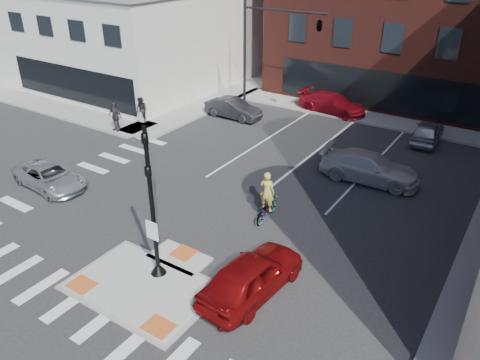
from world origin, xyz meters
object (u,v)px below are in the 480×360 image
Objects in this scene: pedestrian_a at (141,110)px; bg_car_silver at (428,131)px; bg_car_red at (332,103)px; bg_car_dark at (233,108)px; cyclist at (267,203)px; pedestrian_b at (115,116)px; silver_suv at (49,177)px; white_pickup at (370,167)px; red_sedan at (252,275)px.

bg_car_silver is at bearing 26.26° from pedestrian_a.
bg_car_silver is at bearing -99.14° from bg_car_red.
pedestrian_a is (-4.44, -4.62, 0.36)m from bg_car_dark.
bg_car_dark is at bearing 136.65° from bg_car_red.
pedestrian_b is at bearing -19.87° from cyclist.
silver_suv is 11.43m from cyclist.
white_pickup is (13.45, 9.83, 0.14)m from silver_suv.
cyclist is at bearing -17.77° from pedestrian_b.
bg_car_red is (-5.59, 19.97, -0.06)m from red_sedan.
pedestrian_b reaches higher than pedestrian_a.
red_sedan is 2.43× the size of pedestrian_b.
pedestrian_b is (-13.79, 3.81, 0.31)m from cyclist.
pedestrian_a is (-15.50, 10.47, 0.26)m from red_sedan.
bg_car_silver is (1.21, 7.18, -0.06)m from white_pickup.
cyclist is (3.46, -15.31, 0.07)m from bg_car_red.
silver_suv is 1.05× the size of bg_car_dark.
pedestrian_a is at bearing 87.83° from white_pickup.
pedestrian_a reaches higher than bg_car_red.
bg_car_silver is 2.11× the size of pedestrian_b.
bg_car_dark is 13.74m from cyclist.
white_pickup is 12.23m from bg_car_dark.
pedestrian_b reaches higher than bg_car_red.
white_pickup is at bearing -49.38° from silver_suv.
silver_suv is 1.08× the size of bg_car_silver.
white_pickup reaches higher than bg_car_dark.
red_sedan is at bearing 173.70° from white_pickup.
bg_car_dark is (-11.06, 15.10, -0.10)m from red_sedan.
red_sedan is at bearing -31.91° from pedestrian_a.
bg_car_silver is at bearing -110.09° from cyclist.
bg_car_dark is (1.94, 13.95, 0.08)m from silver_suv.
bg_car_red is (5.47, 4.88, 0.04)m from bg_car_dark.
bg_car_dark is 13.08m from bg_car_silver.
cyclist is (-2.13, 4.66, 0.01)m from red_sedan.
pedestrian_a is at bearing -27.91° from cyclist.
silver_suv is at bearing 163.47° from bg_car_red.
bg_car_red is at bearing 45.75° from pedestrian_b.
cyclist is (10.87, 3.52, 0.19)m from silver_suv.
red_sedan is 18.72m from bg_car_dark.
cyclist is (8.93, -10.44, 0.11)m from bg_car_dark.
bg_car_dark is at bearing 9.62° from bg_car_silver.
silver_suv is 13.05m from red_sedan.
pedestrian_b is at bearing -99.77° from pedestrian_a.
bg_car_dark is at bearing 48.33° from pedestrian_a.
bg_car_silver reaches higher than silver_suv.
pedestrian_a is at bearing 19.45° from silver_suv.
silver_suv is 7.91m from pedestrian_b.
silver_suv is 0.94× the size of red_sedan.
silver_suv is 2.29× the size of pedestrian_b.
bg_car_dark is 1.03× the size of bg_car_silver.
pedestrian_b is (-16.37, -2.50, 0.36)m from white_pickup.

